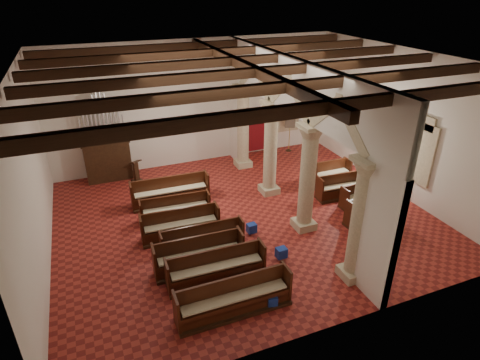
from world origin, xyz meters
The scene contains 31 objects.
floor centered at (0.00, 0.00, 0.00)m, with size 14.00×14.00×0.00m, color #9E2C22.
ceiling centered at (0.00, 0.00, 6.00)m, with size 14.00×14.00×0.00m, color black.
wall_back centered at (0.00, 6.00, 3.00)m, with size 14.00×0.02×6.00m, color white.
wall_front centered at (0.00, -6.00, 3.00)m, with size 14.00×0.02×6.00m, color white.
wall_left centered at (-7.00, 0.00, 3.00)m, with size 0.02×12.00×6.00m, color white.
wall_right centered at (7.00, 0.00, 3.00)m, with size 0.02×12.00×6.00m, color white.
ceiling_beams centered at (0.00, 0.00, 5.82)m, with size 13.80×11.80×0.30m, color #362111, non-canonical shape.
arcade centered at (1.80, 0.00, 3.56)m, with size 0.90×11.90×6.00m.
window_right_a centered at (6.98, -1.50, 2.20)m, with size 0.03×1.00×2.20m, color #2E6955.
window_right_b centered at (6.98, 2.50, 2.20)m, with size 0.03×1.00×2.20m, color #2E6955.
window_back centered at (5.00, 5.98, 2.20)m, with size 1.00×0.03×2.20m, color #2E6955.
pipe_organ centered at (-4.50, 5.50, 1.37)m, with size 2.10×0.85×4.40m.
lectern centered at (-3.40, 4.71, 0.46)m, with size 0.55×0.59×1.11m.
dossal_curtain centered at (3.50, 5.92, 1.17)m, with size 1.80×0.07×2.17m.
processional_banner centered at (4.87, 5.41, 0.78)m, with size 0.49×0.62×2.28m.
hymnal_box_a centered at (-1.10, -4.75, 0.24)m, with size 0.28×0.23×0.28m, color navy.
hymnal_box_b centered at (0.14, -2.90, 0.27)m, with size 0.35×0.28×0.35m, color navy.
hymnal_box_c centered at (-0.19, -1.18, 0.27)m, with size 0.34×0.27×0.34m, color navy.
tube_heater_a centered at (-2.55, -4.10, 0.16)m, with size 0.11×0.11×1.09m, color white.
tube_heater_b centered at (-1.27, -3.64, 0.16)m, with size 0.10×0.10×0.96m, color white.
nave_pew_0 centered at (-2.17, -4.52, 0.36)m, with size 3.30×0.73×1.09m.
nave_pew_1 centered at (-2.19, -3.09, 0.35)m, with size 3.09×0.80×1.06m.
nave_pew_2 centered at (-2.52, -2.33, 0.37)m, with size 2.91×0.87×1.13m.
nave_pew_3 centered at (-2.12, -1.42, 0.31)m, with size 2.89×0.72×0.95m.
nave_pew_4 centered at (-2.62, -0.36, 0.36)m, with size 2.84×0.86×1.08m.
nave_pew_5 centered at (-2.49, 0.93, 0.31)m, with size 2.73×0.81×0.95m.
nave_pew_6 centered at (-2.38, 2.19, 0.38)m, with size 3.22×0.86×1.15m.
aisle_pew_0 centered at (4.38, -2.17, 0.38)m, with size 2.21×0.86×1.12m.
aisle_pew_1 centered at (4.86, -0.93, 0.33)m, with size 1.97×0.77×0.97m.
aisle_pew_2 centered at (4.40, -0.02, 0.35)m, with size 2.06×0.82×1.04m.
aisle_pew_3 centered at (4.69, 1.19, 0.37)m, with size 1.90×0.74×1.09m.
Camera 1 is at (-5.15, -12.38, 8.38)m, focal length 30.00 mm.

